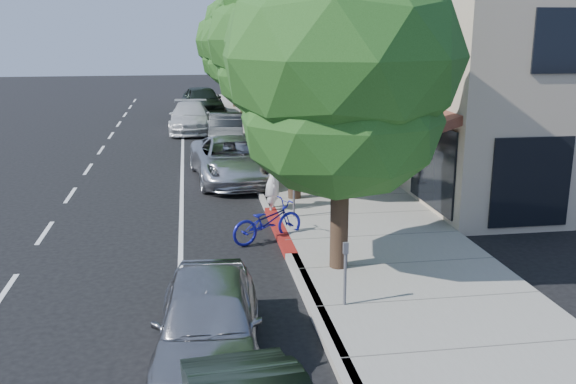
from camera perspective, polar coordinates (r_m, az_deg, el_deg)
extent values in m
plane|color=black|center=(16.19, -0.25, -4.78)|extent=(120.00, 120.00, 0.00)
cube|color=gray|center=(24.15, 2.30, 1.88)|extent=(4.60, 56.00, 0.15)
cube|color=#9E998E|center=(23.82, -3.14, 1.69)|extent=(0.30, 56.00, 0.15)
cube|color=maroon|center=(17.11, -0.75, -3.45)|extent=(0.32, 4.00, 0.15)
cube|color=tan|center=(35.23, 11.08, 11.23)|extent=(10.00, 36.00, 7.00)
cylinder|color=black|center=(14.08, 4.59, -2.07)|extent=(0.40, 0.40, 2.69)
ellipsoid|color=#1E4915|center=(13.63, 4.77, 6.47)|extent=(4.33, 4.33, 3.46)
ellipsoid|color=#1E4915|center=(13.51, 4.89, 11.96)|extent=(5.09, 5.09, 4.07)
cylinder|color=black|center=(19.78, 0.59, 2.96)|extent=(0.40, 0.40, 2.78)
ellipsoid|color=#1E4915|center=(19.46, 0.60, 9.26)|extent=(3.67, 3.67, 2.94)
ellipsoid|color=#1E4915|center=(19.38, 0.61, 13.24)|extent=(4.32, 4.32, 3.46)
cylinder|color=black|center=(25.63, -1.62, 5.58)|extent=(0.40, 0.40, 2.75)
ellipsoid|color=#1E4915|center=(25.38, -1.66, 10.41)|extent=(4.20, 4.20, 3.36)
ellipsoid|color=#1E4915|center=(25.32, -1.68, 13.43)|extent=(4.94, 4.94, 3.96)
ellipsoid|color=#1E4915|center=(25.33, -1.71, 16.63)|extent=(3.71, 3.71, 2.97)
cylinder|color=black|center=(31.53, -3.02, 7.25)|extent=(0.40, 0.40, 2.76)
ellipsoid|color=#1E4915|center=(31.33, -3.07, 11.20)|extent=(3.78, 3.78, 3.03)
ellipsoid|color=#1E4915|center=(31.28, -3.11, 13.65)|extent=(4.45, 4.45, 3.56)
ellipsoid|color=#1E4915|center=(31.29, -3.14, 16.25)|extent=(3.34, 3.34, 2.67)
cylinder|color=black|center=(37.47, -3.98, 8.25)|extent=(0.40, 0.40, 2.58)
ellipsoid|color=#1E4915|center=(37.31, -4.03, 11.35)|extent=(4.17, 4.17, 3.34)
ellipsoid|color=#1E4915|center=(37.26, -4.07, 13.28)|extent=(4.90, 4.90, 3.92)
ellipsoid|color=#1E4915|center=(37.26, -4.11, 15.32)|extent=(3.68, 3.68, 2.94)
cylinder|color=black|center=(43.42, -4.68, 9.05)|extent=(0.40, 0.40, 2.53)
ellipsoid|color=#1E4915|center=(43.28, -4.73, 11.67)|extent=(4.53, 4.53, 3.62)
ellipsoid|color=#1E4915|center=(43.24, -4.77, 13.30)|extent=(5.33, 5.33, 4.26)
ellipsoid|color=#1E4915|center=(43.23, -4.80, 15.02)|extent=(4.00, 4.00, 3.20)
imported|color=white|center=(18.68, -1.30, 1.08)|extent=(0.64, 0.83, 2.03)
imported|color=#16179C|center=(16.35, -1.85, -2.64)|extent=(2.12, 1.48, 1.06)
imported|color=silver|center=(22.85, -5.03, 2.87)|extent=(2.99, 5.69, 1.53)
imported|color=black|center=(29.91, -5.52, 5.53)|extent=(1.80, 4.45, 1.44)
imported|color=silver|center=(34.08, -8.70, 6.57)|extent=(2.22, 5.19, 1.49)
imported|color=black|center=(40.42, -7.61, 8.04)|extent=(2.80, 5.48, 1.79)
imported|color=#98989C|center=(10.67, -7.09, -11.30)|extent=(1.98, 4.33, 1.44)
imported|color=black|center=(21.66, 7.18, 2.75)|extent=(1.02, 1.00, 1.66)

